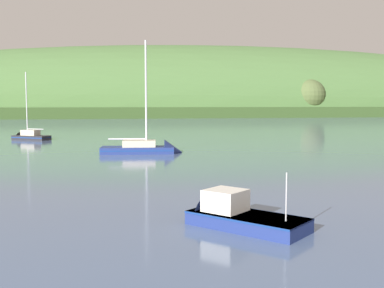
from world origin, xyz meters
The scene contains 4 objects.
far_shoreline_hill centered at (63.44, 199.97, 0.13)m, with size 511.60×121.00×62.03m.
sailboat_near_mooring centered at (-10.54, 71.89, 0.24)m, with size 6.31×5.51×11.03m.
sailboat_midwater_white centered at (3.30, 48.17, 0.25)m, with size 9.28×4.63×13.54m.
fishing_boat_moored centered at (1.26, 16.78, 0.33)m, with size 5.06×5.83×3.48m.
Camera 1 is at (-6.27, -2.65, 5.49)m, focal length 44.22 mm.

